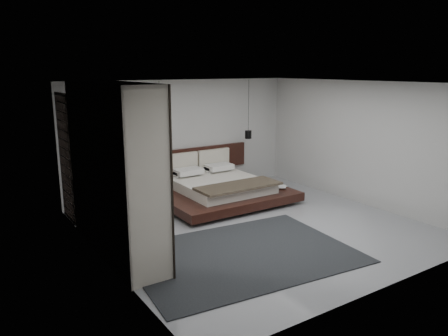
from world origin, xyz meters
TOP-DOWN VIEW (x-y plane):
  - floor at (0.00, 0.00)m, footprint 6.00×6.00m
  - ceiling at (0.00, 0.00)m, footprint 6.00×6.00m
  - wall_back at (0.00, 3.00)m, footprint 6.00×0.00m
  - wall_front at (0.00, -3.00)m, footprint 6.00×0.00m
  - wall_left at (-3.00, 0.00)m, footprint 0.00×6.00m
  - wall_right at (3.00, 0.00)m, footprint 0.00×6.00m
  - lattice_screen at (-2.95, 2.45)m, footprint 0.05×0.90m
  - bed at (0.34, 1.90)m, footprint 2.97×2.47m
  - book_lower at (1.56, 1.22)m, footprint 0.28×0.35m
  - book_upper at (1.54, 1.19)m, footprint 0.36×0.36m
  - pendant_left at (-0.88, 2.39)m, footprint 0.19×0.19m
  - pendant_right at (1.56, 2.39)m, footprint 0.17×0.17m
  - wardrobe at (-2.70, 0.31)m, footprint 0.68×2.91m
  - rug at (-1.00, -0.96)m, footprint 3.90×2.96m

SIDE VIEW (x-z plane):
  - floor at x=0.00m, z-range 0.00..0.00m
  - rug at x=-1.00m, z-range 0.00..0.02m
  - book_lower at x=1.56m, z-range 0.28..0.31m
  - bed at x=0.34m, z-range -0.25..0.86m
  - book_upper at x=1.54m, z-range 0.31..0.33m
  - lattice_screen at x=-2.95m, z-range 0.00..2.60m
  - wall_back at x=0.00m, z-range -1.60..4.40m
  - wall_front at x=0.00m, z-range -1.60..4.40m
  - wall_left at x=-3.00m, z-range -1.60..4.40m
  - wall_right at x=3.00m, z-range -1.60..4.40m
  - pendant_right at x=1.56m, z-range 0.67..2.16m
  - wardrobe at x=-2.70m, z-range 0.00..2.86m
  - pendant_left at x=-0.88m, z-range 0.76..2.20m
  - ceiling at x=0.00m, z-range 2.80..2.80m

